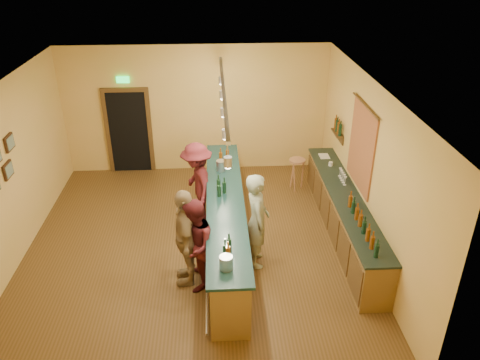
{
  "coord_description": "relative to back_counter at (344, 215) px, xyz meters",
  "views": [
    {
      "loc": [
        0.44,
        -7.62,
        5.4
      ],
      "look_at": [
        0.9,
        0.2,
        1.32
      ],
      "focal_mm": 35.0,
      "sensor_mm": 36.0,
      "label": 1
    }
  ],
  "objects": [
    {
      "name": "floor",
      "position": [
        -2.97,
        -0.18,
        -0.49
      ],
      "size": [
        7.0,
        7.0,
        0.0
      ],
      "primitive_type": "plane",
      "color": "#503717",
      "rests_on": "ground"
    },
    {
      "name": "bar_stool",
      "position": [
        -0.61,
        2.02,
        0.15
      ],
      "size": [
        0.38,
        0.38,
        0.78
      ],
      "rotation": [
        0.0,
        0.0,
        -0.0
      ],
      "color": "#A76A4B",
      "rests_on": "floor"
    },
    {
      "name": "ceiling",
      "position": [
        -2.97,
        -0.18,
        2.71
      ],
      "size": [
        6.5,
        7.0,
        0.02
      ],
      "primitive_type": "cube",
      "color": "silver",
      "rests_on": "wall_back"
    },
    {
      "name": "wall_front",
      "position": [
        -2.97,
        -3.68,
        1.11
      ],
      "size": [
        6.5,
        0.02,
        3.2
      ],
      "primitive_type": "cube",
      "color": "gold",
      "rests_on": "floor"
    },
    {
      "name": "bartender",
      "position": [
        -1.81,
        -0.77,
        0.43
      ],
      "size": [
        0.45,
        0.67,
        1.82
      ],
      "primitive_type": "imported",
      "rotation": [
        0.0,
        0.0,
        1.59
      ],
      "color": "gray",
      "rests_on": "floor"
    },
    {
      "name": "wall_back",
      "position": [
        -2.97,
        3.32,
        1.11
      ],
      "size": [
        6.5,
        0.02,
        3.2
      ],
      "primitive_type": "cube",
      "color": "gold",
      "rests_on": "floor"
    },
    {
      "name": "customer_a",
      "position": [
        -2.91,
        -1.35,
        0.34
      ],
      "size": [
        0.65,
        0.83,
        1.66
      ],
      "primitive_type": "imported",
      "rotation": [
        0.0,
        0.0,
        -1.6
      ],
      "color": "#59191E",
      "rests_on": "floor"
    },
    {
      "name": "customer_c",
      "position": [
        -2.91,
        0.76,
        0.4
      ],
      "size": [
        0.92,
        1.27,
        1.77
      ],
      "primitive_type": "imported",
      "rotation": [
        0.0,
        0.0,
        -1.32
      ],
      "color": "#59191E",
      "rests_on": "floor"
    },
    {
      "name": "tapestry",
      "position": [
        0.26,
        0.22,
        1.36
      ],
      "size": [
        0.03,
        1.4,
        1.6
      ],
      "primitive_type": "cube",
      "color": "maroon",
      "rests_on": "wall_right"
    },
    {
      "name": "pendant_track",
      "position": [
        -2.36,
        -0.18,
        2.5
      ],
      "size": [
        0.11,
        4.6,
        0.5
      ],
      "color": "silver",
      "rests_on": "ceiling"
    },
    {
      "name": "doorway",
      "position": [
        -4.67,
        3.3,
        0.64
      ],
      "size": [
        1.15,
        0.09,
        2.48
      ],
      "color": "black",
      "rests_on": "wall_back"
    },
    {
      "name": "wall_right",
      "position": [
        0.28,
        -0.18,
        1.11
      ],
      "size": [
        0.02,
        7.0,
        3.2
      ],
      "primitive_type": "cube",
      "color": "gold",
      "rests_on": "floor"
    },
    {
      "name": "customer_b",
      "position": [
        -3.05,
        -1.2,
        0.41
      ],
      "size": [
        0.48,
        1.07,
        1.8
      ],
      "primitive_type": "imported",
      "rotation": [
        0.0,
        0.0,
        -1.53
      ],
      "color": "#997A51",
      "rests_on": "floor"
    },
    {
      "name": "tasting_bar",
      "position": [
        -2.36,
        -0.18,
        0.12
      ],
      "size": [
        0.73,
        5.1,
        1.38
      ],
      "color": "brown",
      "rests_on": "floor"
    },
    {
      "name": "bottle_shelf",
      "position": [
        0.2,
        1.72,
        1.18
      ],
      "size": [
        0.17,
        0.55,
        0.54
      ],
      "color": "#452B14",
      "rests_on": "wall_right"
    },
    {
      "name": "back_counter",
      "position": [
        0.0,
        0.0,
        0.0
      ],
      "size": [
        0.6,
        4.55,
        1.27
      ],
      "color": "brown",
      "rests_on": "floor"
    },
    {
      "name": "wall_left",
      "position": [
        -6.22,
        -0.18,
        1.11
      ],
      "size": [
        0.02,
        7.0,
        3.2
      ],
      "primitive_type": "cube",
      "color": "gold",
      "rests_on": "floor"
    }
  ]
}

